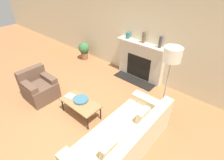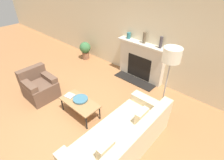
# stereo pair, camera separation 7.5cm
# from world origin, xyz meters

# --- Properties ---
(ground_plane) EXTENTS (18.00, 18.00, 0.00)m
(ground_plane) POSITION_xyz_m (0.00, 0.00, 0.00)
(ground_plane) COLOR #99663D
(wall_back) EXTENTS (18.00, 0.06, 2.90)m
(wall_back) POSITION_xyz_m (0.00, 2.77, 1.45)
(wall_back) COLOR beige
(wall_back) RESTS_ON ground_plane
(fireplace) EXTENTS (1.62, 0.59, 1.17)m
(fireplace) POSITION_xyz_m (0.08, 2.62, 0.57)
(fireplace) COLOR beige
(fireplace) RESTS_ON ground_plane
(couch) EXTENTS (0.94, 2.25, 0.79)m
(couch) POSITION_xyz_m (1.33, 0.20, 0.30)
(couch) COLOR #CCB78E
(couch) RESTS_ON ground_plane
(armchair_near) EXTENTS (0.78, 0.73, 0.80)m
(armchair_near) POSITION_xyz_m (-1.38, 0.00, 0.31)
(armchair_near) COLOR brown
(armchair_near) RESTS_ON ground_plane
(coffee_table) EXTENTS (0.99, 0.49, 0.40)m
(coffee_table) POSITION_xyz_m (-0.01, 0.28, 0.36)
(coffee_table) COLOR olive
(coffee_table) RESTS_ON ground_plane
(bowl) EXTENTS (0.35, 0.35, 0.05)m
(bowl) POSITION_xyz_m (-0.04, 0.34, 0.43)
(bowl) COLOR #38667A
(bowl) RESTS_ON coffee_table
(book) EXTENTS (0.26, 0.24, 0.02)m
(book) POSITION_xyz_m (-0.35, 0.26, 0.41)
(book) COLOR #B2A893
(book) RESTS_ON coffee_table
(floor_lamp) EXTENTS (0.36, 0.36, 1.76)m
(floor_lamp) POSITION_xyz_m (1.43, 1.55, 1.48)
(floor_lamp) COLOR gray
(floor_lamp) RESTS_ON ground_plane
(mantel_vase_left) EXTENTS (0.12, 0.12, 0.18)m
(mantel_vase_left) POSITION_xyz_m (-0.44, 2.64, 1.27)
(mantel_vase_left) COLOR #28666B
(mantel_vase_left) RESTS_ON fireplace
(mantel_vase_center_left) EXTENTS (0.09, 0.09, 0.32)m
(mantel_vase_center_left) POSITION_xyz_m (0.11, 2.64, 1.34)
(mantel_vase_center_left) COLOR brown
(mantel_vase_center_left) RESTS_ON fireplace
(mantel_vase_center_right) EXTENTS (0.08, 0.08, 0.32)m
(mantel_vase_center_right) POSITION_xyz_m (0.63, 2.64, 1.33)
(mantel_vase_center_right) COLOR #3D383D
(mantel_vase_center_right) RESTS_ON fireplace
(potted_plant) EXTENTS (0.41, 0.41, 0.67)m
(potted_plant) POSITION_xyz_m (-2.22, 2.34, 0.39)
(potted_plant) COLOR brown
(potted_plant) RESTS_ON ground_plane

